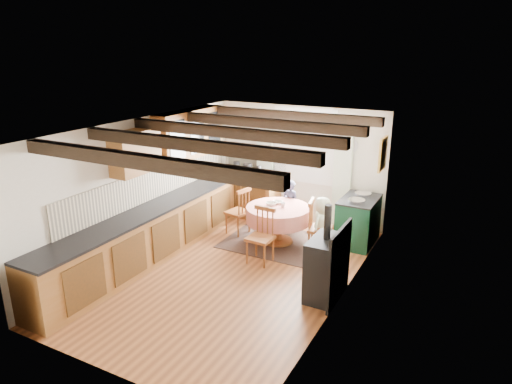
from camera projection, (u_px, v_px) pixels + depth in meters
The scene contains 41 objects.
floor at pixel (233, 272), 7.51m from camera, with size 3.60×5.50×0.00m, color #AB6131.
ceiling at pixel (231, 126), 6.78m from camera, with size 3.60×5.50×0.00m, color white.
wall_back at pixel (300, 164), 9.46m from camera, with size 3.60×0.00×2.40m, color silver.
wall_front at pixel (100, 279), 4.82m from camera, with size 3.60×0.00×2.40m, color silver.
wall_left at pixel (143, 187), 7.94m from camera, with size 0.00×5.50×2.40m, color silver.
wall_right at pixel (344, 223), 6.35m from camera, with size 0.00×5.50×2.40m, color silver.
beam_a at pixel (140, 161), 5.12m from camera, with size 3.60×0.16×0.16m, color black.
beam_b at pixel (192, 145), 5.96m from camera, with size 3.60×0.16×0.16m, color black.
beam_c at pixel (231, 132), 6.80m from camera, with size 3.60×0.16×0.16m, color black.
beam_d at pixel (262, 123), 7.65m from camera, with size 3.60×0.16×0.16m, color black.
beam_e at pixel (286, 115), 8.49m from camera, with size 3.60×0.16×0.16m, color black.
splash_left at pixel (155, 183), 8.18m from camera, with size 0.02×4.50×0.55m, color beige.
splash_back at pixel (256, 159), 9.89m from camera, with size 1.40×0.02×0.55m, color beige.
base_cabinet_left at pixel (159, 231), 8.04m from camera, with size 0.60×5.30×0.88m, color brown.
base_cabinet_back at pixel (248, 196), 9.91m from camera, with size 1.30×0.60×0.88m, color brown.
worktop_left at pixel (159, 206), 7.89m from camera, with size 0.64×5.30×0.04m, color black.
worktop_back at pixel (248, 175), 9.75m from camera, with size 1.30×0.64×0.04m, color black.
wall_cabinet_glass at pixel (190, 134), 8.65m from camera, with size 0.34×1.80×0.90m, color brown.
wall_cabinet_solid at pixel (135, 152), 7.40m from camera, with size 0.34×0.90×0.70m, color brown.
window_frame at pixel (304, 146), 9.28m from camera, with size 1.34×0.03×1.54m, color white.
window_pane at pixel (305, 146), 9.29m from camera, with size 1.20×0.01×1.40m, color white.
curtain_left at pixel (265, 166), 9.74m from camera, with size 0.35×0.10×2.10m, color beige.
curtain_right at pixel (342, 176), 8.99m from camera, with size 0.35×0.10×2.10m, color beige.
curtain_rod at pixel (304, 117), 9.03m from camera, with size 0.03×0.03×2.00m, color black.
wall_picture at pixel (383, 154), 8.15m from camera, with size 0.04×0.50×0.60m, color gold.
wall_plate at pixel (350, 146), 8.82m from camera, with size 0.30×0.30×0.02m, color silver.
rug at pixel (278, 242), 8.62m from camera, with size 1.92×1.50×0.01m, color #35201D.
dining_table at pixel (278, 225), 8.51m from camera, with size 1.18×1.18×0.71m, color tan, non-canonical shape.
chair_near at pixel (260, 236), 7.70m from camera, with size 0.41×0.43×0.96m, color brown, non-canonical shape.
chair_left at pixel (238, 210), 8.92m from camera, with size 0.41×0.43×0.95m, color brown, non-canonical shape.
chair_right at pixel (320, 227), 8.07m from camera, with size 0.42×0.44×0.98m, color brown, non-canonical shape.
aga_range at pixel (358, 220), 8.48m from camera, with size 0.63×0.98×0.90m, color #103B25, non-canonical shape.
cast_iron_stove at pixel (326, 252), 6.55m from camera, with size 0.43×0.72×1.44m, color black, non-canonical shape.
child_far at pixel (291, 206), 9.05m from camera, with size 0.38×0.25×1.05m, color #31324D.
child_right at pixel (322, 225), 8.12m from camera, with size 0.50×0.32×1.02m, color #DFF0CA.
bowl_a at pixel (278, 202), 8.58m from camera, with size 0.19×0.19×0.05m, color silver.
bowl_b at pixel (271, 204), 8.48m from camera, with size 0.19×0.19×0.06m, color silver.
cup at pixel (283, 205), 8.39m from camera, with size 0.09×0.09×0.09m, color silver.
canister_tall at pixel (237, 167), 9.87m from camera, with size 0.14×0.14×0.24m, color #262628.
canister_wide at pixel (248, 168), 9.80m from camera, with size 0.19×0.19×0.22m, color #262628.
canister_slim at pixel (259, 172), 9.50m from camera, with size 0.09×0.09×0.25m, color #262628.
Camera 1 is at (3.46, -5.81, 3.55)m, focal length 32.11 mm.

